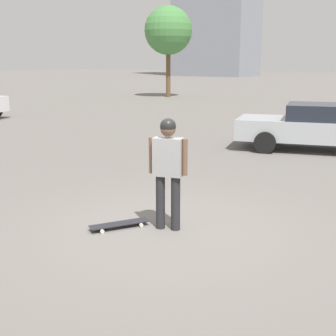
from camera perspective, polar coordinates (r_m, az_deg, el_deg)
name	(u,v)px	position (r m, az deg, el deg)	size (l,w,h in m)	color
ground_plane	(168,229)	(7.42, 0.00, -7.41)	(220.00, 220.00, 0.00)	slate
person	(168,164)	(7.13, 0.00, 0.49)	(0.32, 0.59, 1.74)	#262628
skateboard	(119,224)	(7.48, -5.94, -6.80)	(0.93, 0.66, 0.08)	#232328
car_parked_near	(321,126)	(14.40, 18.16, 4.84)	(3.10, 5.06, 1.37)	#ADB2B7
tree_distant	(168,31)	(34.92, 0.03, 16.39)	(3.44, 3.44, 6.46)	brown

